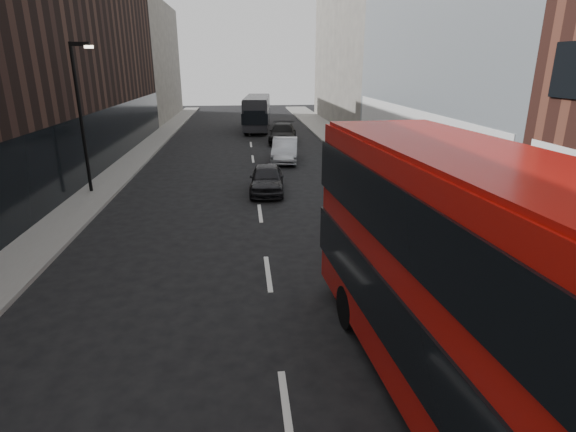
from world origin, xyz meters
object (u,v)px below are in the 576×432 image
object	(u,v)px
car_b	(285,150)
car_c	(283,133)
street_lamp	(81,109)
car_a	(267,178)
grey_bus	(257,112)
red_bus	(501,301)

from	to	relation	value
car_b	car_c	distance (m)	7.73
street_lamp	car_a	size ratio (longest dim) A/B	1.69
grey_bus	car_a	xyz separation A→B (m)	(-0.37, -23.37, -1.03)
grey_bus	red_bus	bearing A→B (deg)	-81.71
car_a	grey_bus	bearing A→B (deg)	93.26
car_b	car_c	world-z (taller)	car_c
street_lamp	red_bus	xyz separation A→B (m)	(11.49, -16.82, -1.52)
red_bus	car_a	bearing A→B (deg)	95.22
street_lamp	car_c	distance (m)	18.66
red_bus	grey_bus	bearing A→B (deg)	89.03
car_a	car_c	world-z (taller)	car_c
car_c	street_lamp	bearing A→B (deg)	-119.04
street_lamp	car_b	xyz separation A→B (m)	(10.36, 7.04, -3.41)
grey_bus	car_c	xyz separation A→B (m)	(1.81, -8.07, -0.96)
street_lamp	grey_bus	size ratio (longest dim) A/B	0.69
car_c	grey_bus	bearing A→B (deg)	110.07
red_bus	car_a	size ratio (longest dim) A/B	2.90
grey_bus	car_c	world-z (taller)	grey_bus
grey_bus	car_c	size ratio (longest dim) A/B	1.91
car_a	car_b	bearing A→B (deg)	81.98
car_a	car_b	xyz separation A→B (m)	(1.64, 7.58, 0.06)
street_lamp	red_bus	bearing A→B (deg)	-55.66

